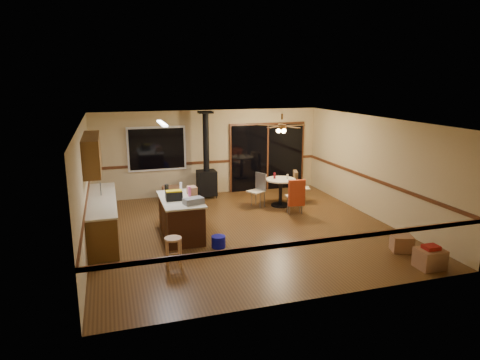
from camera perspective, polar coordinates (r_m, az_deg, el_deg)
name	(u,v)px	position (r m, az deg, el deg)	size (l,w,h in m)	color
floor	(244,229)	(10.31, 0.50, -6.60)	(7.00, 7.00, 0.00)	#523317
ceiling	(244,120)	(9.73, 0.53, 7.94)	(7.00, 7.00, 0.00)	silver
wall_back	(209,152)	(13.25, -4.12, 3.68)	(7.00, 7.00, 0.00)	tan
wall_front	(312,224)	(6.81, 9.57, -5.83)	(7.00, 7.00, 0.00)	tan
wall_left	(84,188)	(9.50, -20.02, -0.96)	(7.00, 7.00, 0.00)	tan
wall_right	(374,168)	(11.48, 17.40, 1.59)	(7.00, 7.00, 0.00)	tan
chair_rail	(244,189)	(10.01, 0.51, -1.21)	(7.00, 7.00, 0.08)	#502814
window	(157,149)	(12.91, -11.03, 4.11)	(1.72, 0.10, 1.32)	black
sliding_door	(267,157)	(13.80, 3.66, 3.02)	(2.52, 0.10, 2.10)	black
lower_cabinets	(103,219)	(10.21, -17.84, -4.92)	(0.60, 3.00, 0.86)	brown
countertop	(101,200)	(10.08, -18.02, -2.49)	(0.64, 3.04, 0.04)	beige
upper_cabinets	(92,153)	(10.06, -19.14, 3.36)	(0.35, 2.00, 0.80)	brown
kitchen_island	(181,217)	(9.83, -7.89, -4.94)	(0.88, 1.68, 0.90)	black
wood_stove	(207,174)	(12.89, -4.48, 0.81)	(0.55, 0.50, 2.52)	black
ceiling_fan	(282,128)	(11.79, 5.62, 6.94)	(0.24, 0.24, 0.55)	brown
fluorescent_strip	(162,123)	(9.64, -10.36, 7.44)	(0.10, 1.20, 0.04)	white
toolbox_grey	(193,201)	(9.22, -6.22, -2.79)	(0.42, 0.23, 0.13)	slate
toolbox_black	(174,196)	(9.53, -8.79, -2.12)	(0.36, 0.19, 0.20)	black
toolbox_yellow_lid	(174,191)	(9.50, -8.81, -1.47)	(0.34, 0.18, 0.03)	gold
box_on_island	(192,190)	(9.97, -6.42, -1.40)	(0.20, 0.27, 0.18)	#8F603F
bottle_dark	(167,191)	(9.75, -9.73, -1.47)	(0.09, 0.09, 0.31)	black
bottle_pink	(189,192)	(9.81, -6.76, -1.54)	(0.07, 0.07, 0.22)	#D84C8C
bottle_white	(181,186)	(10.38, -7.89, -0.84)	(0.06, 0.06, 0.19)	white
bar_stool	(174,252)	(8.34, -8.85, -9.53)	(0.33, 0.33, 0.60)	tan
blue_bucket	(219,242)	(9.23, -2.88, -8.22)	(0.30, 0.30, 0.25)	#0C0EA9
dining_table	(281,188)	(12.09, 5.44, -1.02)	(0.84, 0.84, 0.78)	black
glass_red	(275,176)	(12.05, 4.63, 0.59)	(0.06, 0.06, 0.17)	#590C14
glass_cream	(287,177)	(12.04, 6.35, 0.46)	(0.06, 0.06, 0.13)	beige
chair_left	(259,186)	(12.00, 2.50, -0.79)	(0.54, 0.54, 0.51)	#C1B28F
chair_near	(296,193)	(11.33, 7.52, -1.71)	(0.47, 0.50, 0.70)	#C1B28F
chair_right	(296,183)	(12.38, 7.50, -0.41)	(0.57, 0.54, 0.70)	#C1B28F
box_under_window	(171,193)	(12.87, -9.13, -1.74)	(0.51, 0.41, 0.41)	#8F603F
box_corner_a	(430,258)	(9.01, 23.99, -9.54)	(0.50, 0.42, 0.38)	#8F603F
box_corner_b	(402,243)	(9.64, 20.77, -7.90)	(0.41, 0.36, 0.34)	#8F603F
box_small_red	(431,247)	(8.93, 24.13, -8.19)	(0.28, 0.24, 0.08)	maroon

